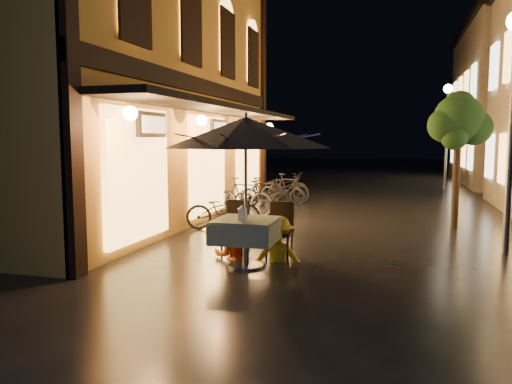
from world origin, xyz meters
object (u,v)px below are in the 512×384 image
(patio_umbrella, at_px, (246,132))
(bicycle_0, at_px, (223,210))
(cafe_table, at_px, (246,231))
(table_lantern, at_px, (242,212))
(person_orange, at_px, (234,215))
(person_yellow, at_px, (279,218))

(patio_umbrella, distance_m, bicycle_0, 3.84)
(cafe_table, bearing_deg, patio_umbrella, -90.00)
(table_lantern, xyz_separation_m, bicycle_0, (-1.48, 3.29, -0.48))
(bicycle_0, bearing_deg, patio_umbrella, -177.95)
(cafe_table, relative_size, bicycle_0, 0.59)
(person_orange, xyz_separation_m, person_yellow, (0.79, -0.02, -0.01))
(table_lantern, distance_m, person_orange, 0.89)
(cafe_table, distance_m, person_yellow, 0.72)
(person_orange, distance_m, person_yellow, 0.79)
(table_lantern, height_order, person_orange, person_orange)
(patio_umbrella, bearing_deg, person_yellow, 55.02)
(person_orange, height_order, bicycle_0, person_orange)
(bicycle_0, bearing_deg, cafe_table, -177.95)
(cafe_table, xyz_separation_m, patio_umbrella, (0.00, -0.00, 1.56))
(table_lantern, bearing_deg, patio_umbrella, 90.00)
(cafe_table, relative_size, patio_umbrella, 0.37)
(person_yellow, bearing_deg, table_lantern, 56.82)
(patio_umbrella, distance_m, table_lantern, 1.24)
(cafe_table, bearing_deg, table_lantern, -90.00)
(person_yellow, bearing_deg, bicycle_0, -58.45)
(cafe_table, distance_m, bicycle_0, 3.45)
(bicycle_0, bearing_deg, person_orange, -179.91)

